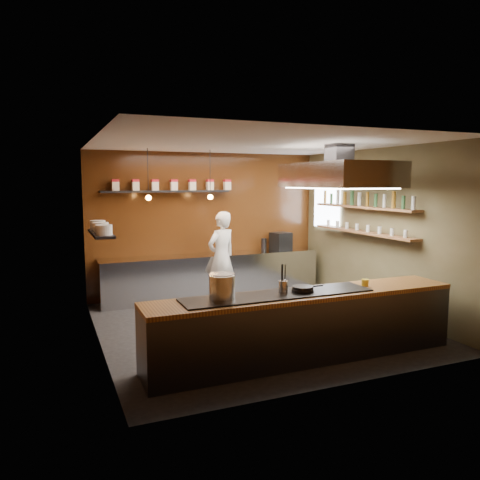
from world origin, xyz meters
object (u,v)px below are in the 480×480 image
stockpot_large (222,286)px  stockpot_small (222,287)px  espresso_machine (281,241)px  extractor_hood (339,175)px  chef (222,256)px

stockpot_large → stockpot_small: stockpot_large is taller
stockpot_large → espresso_machine: 4.62m
espresso_machine → stockpot_large: bearing=-138.0°
stockpot_large → stockpot_small: 0.07m
stockpot_small → espresso_machine: (2.78, 3.77, 0.00)m
stockpot_large → espresso_machine: espresso_machine is taller
extractor_hood → stockpot_large: extractor_hood is taller
stockpot_large → chef: (1.22, 3.31, -0.19)m
stockpot_small → espresso_machine: bearing=53.6°
stockpot_large → extractor_hood: bearing=24.3°
stockpot_large → stockpot_small: size_ratio=0.99×
extractor_hood → chef: size_ratio=1.11×
espresso_machine → chef: size_ratio=0.21×
extractor_hood → espresso_machine: bearing=83.3°
chef → espresso_machine: bearing=173.0°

